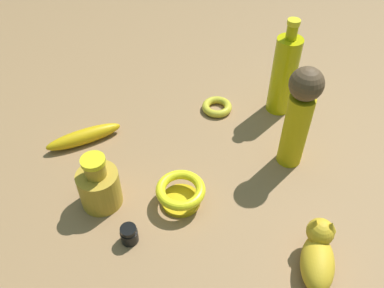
{
  "coord_description": "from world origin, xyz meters",
  "views": [
    {
      "loc": [
        -0.62,
        -0.06,
        0.68
      ],
      "look_at": [
        0.0,
        0.0,
        0.08
      ],
      "focal_mm": 37.38,
      "sensor_mm": 36.0,
      "label": 1
    }
  ],
  "objects_px": {
    "bottle_short": "(99,186)",
    "person_figure_adult": "(299,114)",
    "cat_figurine": "(318,255)",
    "nail_polish_jar": "(129,234)",
    "banana": "(84,137)",
    "bangle": "(217,107)",
    "bottle_tall": "(284,74)",
    "bowl": "(181,192)"
  },
  "relations": [
    {
      "from": "person_figure_adult",
      "to": "bowl",
      "type": "bearing_deg",
      "value": 122.35
    },
    {
      "from": "cat_figurine",
      "to": "bottle_tall",
      "type": "relative_size",
      "value": 0.6
    },
    {
      "from": "bottle_short",
      "to": "bottle_tall",
      "type": "xyz_separation_m",
      "value": [
        0.36,
        -0.39,
        0.06
      ]
    },
    {
      "from": "bangle",
      "to": "person_figure_adult",
      "type": "distance_m",
      "value": 0.28
    },
    {
      "from": "cat_figurine",
      "to": "person_figure_adult",
      "type": "height_order",
      "value": "person_figure_adult"
    },
    {
      "from": "bangle",
      "to": "bowl",
      "type": "distance_m",
      "value": 0.32
    },
    {
      "from": "bangle",
      "to": "bottle_tall",
      "type": "xyz_separation_m",
      "value": [
        0.02,
        -0.16,
        0.1
      ]
    },
    {
      "from": "nail_polish_jar",
      "to": "banana",
      "type": "bearing_deg",
      "value": 32.94
    },
    {
      "from": "cat_figurine",
      "to": "bowl",
      "type": "bearing_deg",
      "value": 65.3
    },
    {
      "from": "bowl",
      "to": "bottle_tall",
      "type": "relative_size",
      "value": 0.41
    },
    {
      "from": "bangle",
      "to": "bowl",
      "type": "xyz_separation_m",
      "value": [
        -0.32,
        0.06,
        0.02
      ]
    },
    {
      "from": "bottle_tall",
      "to": "banana",
      "type": "bearing_deg",
      "value": 110.96
    },
    {
      "from": "person_figure_adult",
      "to": "banana",
      "type": "xyz_separation_m",
      "value": [
        0.01,
        0.49,
        -0.12
      ]
    },
    {
      "from": "cat_figurine",
      "to": "person_figure_adult",
      "type": "xyz_separation_m",
      "value": [
        0.27,
        0.03,
        0.1
      ]
    },
    {
      "from": "cat_figurine",
      "to": "person_figure_adult",
      "type": "relative_size",
      "value": 0.61
    },
    {
      "from": "person_figure_adult",
      "to": "bottle_tall",
      "type": "distance_m",
      "value": 0.19
    },
    {
      "from": "bottle_short",
      "to": "person_figure_adult",
      "type": "relative_size",
      "value": 0.51
    },
    {
      "from": "bowl",
      "to": "bottle_tall",
      "type": "distance_m",
      "value": 0.41
    },
    {
      "from": "bowl",
      "to": "cat_figurine",
      "type": "distance_m",
      "value": 0.29
    },
    {
      "from": "bottle_tall",
      "to": "banana",
      "type": "height_order",
      "value": "bottle_tall"
    },
    {
      "from": "cat_figurine",
      "to": "banana",
      "type": "relative_size",
      "value": 0.83
    },
    {
      "from": "person_figure_adult",
      "to": "banana",
      "type": "relative_size",
      "value": 1.37
    },
    {
      "from": "cat_figurine",
      "to": "banana",
      "type": "xyz_separation_m",
      "value": [
        0.28,
        0.52,
        -0.02
      ]
    },
    {
      "from": "cat_figurine",
      "to": "nail_polish_jar",
      "type": "distance_m",
      "value": 0.35
    },
    {
      "from": "bottle_tall",
      "to": "bangle",
      "type": "bearing_deg",
      "value": 98.46
    },
    {
      "from": "banana",
      "to": "nail_polish_jar",
      "type": "distance_m",
      "value": 0.31
    },
    {
      "from": "cat_figurine",
      "to": "bottle_tall",
      "type": "distance_m",
      "value": 0.47
    },
    {
      "from": "bottle_short",
      "to": "bowl",
      "type": "distance_m",
      "value": 0.17
    },
    {
      "from": "bowl",
      "to": "bottle_tall",
      "type": "xyz_separation_m",
      "value": [
        0.34,
        -0.22,
        0.08
      ]
    },
    {
      "from": "nail_polish_jar",
      "to": "bowl",
      "type": "bearing_deg",
      "value": -40.43
    },
    {
      "from": "bottle_tall",
      "to": "banana",
      "type": "xyz_separation_m",
      "value": [
        -0.18,
        0.48,
        -0.09
      ]
    },
    {
      "from": "bottle_tall",
      "to": "person_figure_adult",
      "type": "bearing_deg",
      "value": -175.29
    },
    {
      "from": "cat_figurine",
      "to": "person_figure_adult",
      "type": "bearing_deg",
      "value": 6.09
    },
    {
      "from": "bottle_short",
      "to": "person_figure_adult",
      "type": "xyz_separation_m",
      "value": [
        0.16,
        -0.4,
        0.09
      ]
    },
    {
      "from": "bottle_short",
      "to": "person_figure_adult",
      "type": "distance_m",
      "value": 0.44
    },
    {
      "from": "bottle_short",
      "to": "bangle",
      "type": "distance_m",
      "value": 0.4
    },
    {
      "from": "bowl",
      "to": "cat_figurine",
      "type": "height_order",
      "value": "cat_figurine"
    },
    {
      "from": "bowl",
      "to": "nail_polish_jar",
      "type": "relative_size",
      "value": 2.62
    },
    {
      "from": "bangle",
      "to": "bottle_tall",
      "type": "distance_m",
      "value": 0.19
    },
    {
      "from": "bowl",
      "to": "cat_figurine",
      "type": "relative_size",
      "value": 0.68
    },
    {
      "from": "bottle_short",
      "to": "person_figure_adult",
      "type": "height_order",
      "value": "person_figure_adult"
    },
    {
      "from": "bangle",
      "to": "bottle_tall",
      "type": "relative_size",
      "value": 0.31
    }
  ]
}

